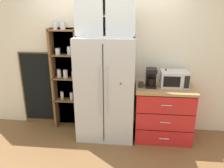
% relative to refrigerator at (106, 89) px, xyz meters
% --- Properties ---
extents(ground_plane, '(10.80, 10.80, 0.00)m').
position_rel_refrigerator_xyz_m(ground_plane, '(-0.00, -0.02, -0.86)').
color(ground_plane, brown).
extents(wall_back_cream, '(5.09, 0.10, 2.55)m').
position_rel_refrigerator_xyz_m(wall_back_cream, '(-0.00, 0.38, 0.41)').
color(wall_back_cream, silver).
rests_on(wall_back_cream, ground).
extents(refrigerator, '(0.95, 0.67, 1.73)m').
position_rel_refrigerator_xyz_m(refrigerator, '(0.00, 0.00, 0.00)').
color(refrigerator, silver).
rests_on(refrigerator, ground).
extents(pantry_shelf_column, '(0.53, 0.25, 1.94)m').
position_rel_refrigerator_xyz_m(pantry_shelf_column, '(-0.76, 0.28, 0.11)').
color(pantry_shelf_column, brown).
rests_on(pantry_shelf_column, ground).
extents(counter_cabinet, '(0.95, 0.64, 0.92)m').
position_rel_refrigerator_xyz_m(counter_cabinet, '(0.97, 0.02, -0.40)').
color(counter_cabinet, red).
rests_on(counter_cabinet, ground).
extents(microwave, '(0.44, 0.33, 0.26)m').
position_rel_refrigerator_xyz_m(microwave, '(1.11, 0.07, 0.19)').
color(microwave, silver).
rests_on(microwave, counter_cabinet).
extents(coffee_maker, '(0.17, 0.20, 0.31)m').
position_rel_refrigerator_xyz_m(coffee_maker, '(0.74, 0.03, 0.21)').
color(coffee_maker, black).
rests_on(coffee_maker, counter_cabinet).
extents(mug_sage, '(0.12, 0.09, 0.08)m').
position_rel_refrigerator_xyz_m(mug_sage, '(0.98, -0.03, 0.10)').
color(mug_sage, '#8CA37F').
rests_on(mug_sage, counter_cabinet).
extents(mug_charcoal, '(0.12, 0.08, 0.09)m').
position_rel_refrigerator_xyz_m(mug_charcoal, '(0.58, -0.02, 0.10)').
color(mug_charcoal, '#2D2D33').
rests_on(mug_charcoal, counter_cabinet).
extents(bottle_cobalt, '(0.06, 0.06, 0.28)m').
position_rel_refrigerator_xyz_m(bottle_cobalt, '(0.97, 0.10, 0.18)').
color(bottle_cobalt, navy).
rests_on(bottle_cobalt, counter_cabinet).
extents(upper_cabinet, '(0.91, 0.32, 0.61)m').
position_rel_refrigerator_xyz_m(upper_cabinet, '(-0.00, 0.05, 1.17)').
color(upper_cabinet, silver).
rests_on(upper_cabinet, refrigerator).
extents(chalkboard_menu, '(0.60, 0.04, 1.40)m').
position_rel_refrigerator_xyz_m(chalkboard_menu, '(-1.35, 0.30, -0.16)').
color(chalkboard_menu, brown).
rests_on(chalkboard_menu, ground).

